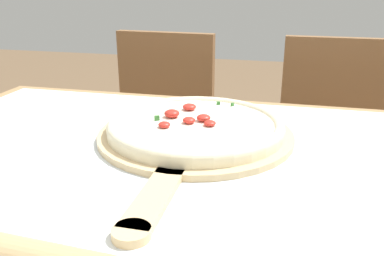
# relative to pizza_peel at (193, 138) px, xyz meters

# --- Properties ---
(dining_table) EXTENTS (1.26, 0.87, 0.75)m
(dining_table) POSITION_rel_pizza_peel_xyz_m (0.02, -0.12, -0.13)
(dining_table) COLOR #A87F51
(dining_table) RESTS_ON ground_plane
(towel_cloth) EXTENTS (1.18, 0.79, 0.00)m
(towel_cloth) POSITION_rel_pizza_peel_xyz_m (0.02, -0.12, -0.01)
(towel_cloth) COLOR silver
(towel_cloth) RESTS_ON dining_table
(pizza_peel) EXTENTS (0.38, 0.56, 0.01)m
(pizza_peel) POSITION_rel_pizza_peel_xyz_m (0.00, 0.00, 0.00)
(pizza_peel) COLOR #D6B784
(pizza_peel) RESTS_ON towel_cloth
(pizza) EXTENTS (0.35, 0.35, 0.03)m
(pizza) POSITION_rel_pizza_peel_xyz_m (-0.00, 0.02, 0.02)
(pizza) COLOR beige
(pizza) RESTS_ON pizza_peel
(chair_left) EXTENTS (0.42, 0.42, 0.87)m
(chair_left) POSITION_rel_pizza_peel_xyz_m (-0.30, 0.66, -0.27)
(chair_left) COLOR brown
(chair_left) RESTS_ON ground_plane
(chair_right) EXTENTS (0.40, 0.40, 0.87)m
(chair_right) POSITION_rel_pizza_peel_xyz_m (0.34, 0.66, -0.27)
(chair_right) COLOR brown
(chair_right) RESTS_ON ground_plane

